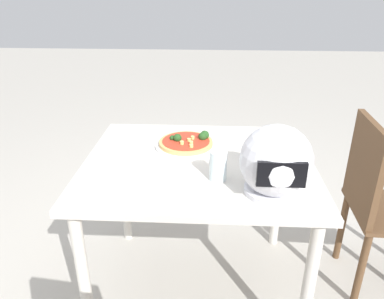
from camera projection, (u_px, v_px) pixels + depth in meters
name	position (u px, v px, depth m)	size (l,w,h in m)	color
ground_plane	(198.00, 284.00, 1.99)	(14.00, 14.00, 0.00)	#B2ADA3
dining_table	(198.00, 179.00, 1.72)	(1.02, 0.87, 0.74)	beige
pizza_plate	(186.00, 146.00, 1.81)	(0.29, 0.29, 0.01)	white
pizza	(187.00, 142.00, 1.80)	(0.26, 0.26, 0.06)	tan
motorcycle_helmet	(276.00, 162.00, 1.37)	(0.27, 0.27, 0.27)	silver
drinking_glass	(218.00, 166.00, 1.49)	(0.07, 0.07, 0.12)	silver
chair_side	(378.00, 199.00, 1.81)	(0.42, 0.42, 0.90)	brown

